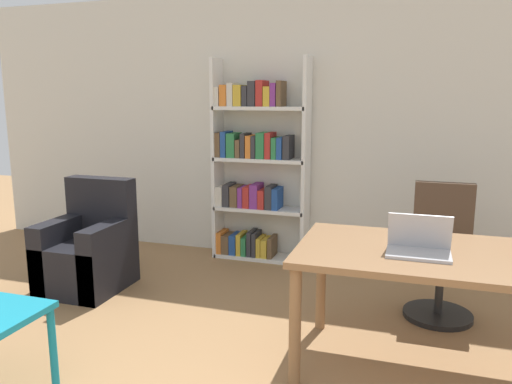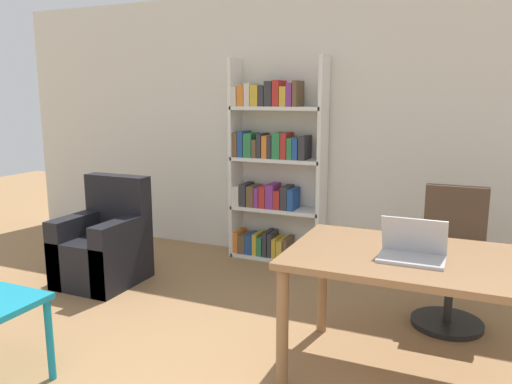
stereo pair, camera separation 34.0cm
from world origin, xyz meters
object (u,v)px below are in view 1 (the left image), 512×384
laptop (419,246)px  armchair (88,253)px  office_chair (441,257)px  desk (437,267)px  bookshelf (254,169)px

laptop → armchair: (-2.74, 0.64, -0.51)m
laptop → office_chair: 1.09m
desk → armchair: 2.93m
laptop → bookshelf: 2.48m
armchair → laptop: bearing=-13.2°
armchair → bookshelf: 1.79m
bookshelf → armchair: bearing=-132.5°
laptop → bookshelf: size_ratio=0.17×
laptop → bookshelf: (-1.61, 1.88, 0.11)m
desk → laptop: 0.20m
office_chair → armchair: office_chair is taller
desk → armchair: armchair is taller
bookshelf → office_chair: bearing=-26.0°
office_chair → bookshelf: bookshelf is taller
desk → bookshelf: size_ratio=0.80×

